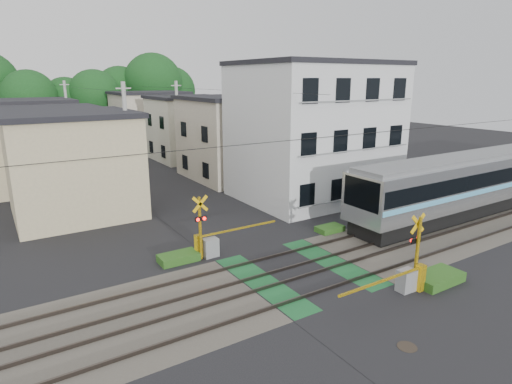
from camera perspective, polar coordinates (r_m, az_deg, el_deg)
ground at (r=19.02m, az=5.81°, el=-10.59°), size 120.00×120.00×0.00m
track_bed at (r=19.00m, az=5.81°, el=-10.49°), size 120.00×120.00×0.14m
crossing_signal_near at (r=18.12m, az=19.78°, el=-10.32°), size 4.74×0.65×3.09m
crossing_signal_far at (r=20.33m, az=-6.39°, el=-6.70°), size 4.74×0.65×3.09m
apartment_block at (r=30.12m, az=7.70°, el=8.06°), size 10.20×8.36×9.30m
houses_row at (r=41.14m, az=-16.75°, el=7.38°), size 22.07×31.35×6.80m
tree_hill at (r=63.33m, az=-22.81°, el=11.35°), size 40.00×12.77×11.77m
catenary at (r=21.93m, az=18.47°, el=2.37°), size 60.00×5.04×7.00m
utility_poles at (r=37.91m, az=-17.52°, el=8.01°), size 7.90×42.00×8.00m
pedestrian at (r=42.32m, az=-15.35°, el=4.51°), size 0.74×0.54×1.88m
manhole_cover at (r=15.02m, az=19.50°, el=-18.90°), size 0.62×0.62×0.02m
weed_patches at (r=19.93m, az=10.02°, el=-8.94°), size 10.25×8.80×0.40m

